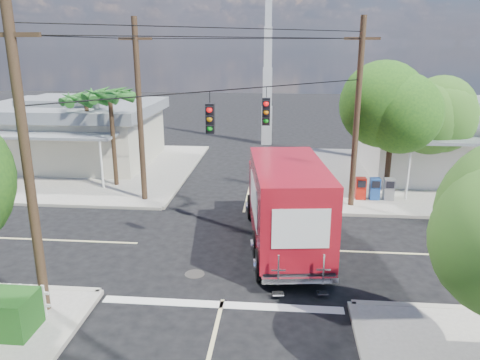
# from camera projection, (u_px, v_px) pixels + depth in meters

# --- Properties ---
(ground) EXTENTS (120.00, 120.00, 0.00)m
(ground) POSITION_uv_depth(u_px,v_px,m) (235.00, 247.00, 18.60)
(ground) COLOR black
(ground) RESTS_ON ground
(sidewalk_ne) EXTENTS (14.12, 14.12, 0.14)m
(sidewalk_ne) POSITION_uv_depth(u_px,v_px,m) (434.00, 177.00, 28.03)
(sidewalk_ne) COLOR gray
(sidewalk_ne) RESTS_ON ground
(sidewalk_nw) EXTENTS (14.12, 14.12, 0.14)m
(sidewalk_nw) POSITION_uv_depth(u_px,v_px,m) (84.00, 169.00, 29.92)
(sidewalk_nw) COLOR gray
(sidewalk_nw) RESTS_ON ground
(road_markings) EXTENTS (32.00, 32.00, 0.01)m
(road_markings) POSITION_uv_depth(u_px,v_px,m) (231.00, 264.00, 17.19)
(road_markings) COLOR beige
(road_markings) RESTS_ON ground
(building_ne) EXTENTS (11.80, 10.20, 4.50)m
(building_ne) POSITION_uv_depth(u_px,v_px,m) (460.00, 137.00, 28.29)
(building_ne) COLOR silver
(building_ne) RESTS_ON sidewalk_ne
(building_nw) EXTENTS (10.80, 10.20, 4.30)m
(building_nw) POSITION_uv_depth(u_px,v_px,m) (74.00, 131.00, 30.93)
(building_nw) COLOR beige
(building_nw) RESTS_ON sidewalk_nw
(radio_tower) EXTENTS (0.80, 0.80, 17.00)m
(radio_tower) POSITION_uv_depth(u_px,v_px,m) (268.00, 72.00, 36.08)
(radio_tower) COLOR silver
(radio_tower) RESTS_ON ground
(tree_ne_front) EXTENTS (4.21, 4.14, 6.66)m
(tree_ne_front) POSITION_uv_depth(u_px,v_px,m) (394.00, 107.00, 23.09)
(tree_ne_front) COLOR #422D1C
(tree_ne_front) RESTS_ON sidewalk_ne
(tree_ne_back) EXTENTS (3.77, 3.66, 5.82)m
(tree_ne_back) POSITION_uv_depth(u_px,v_px,m) (433.00, 113.00, 25.13)
(tree_ne_back) COLOR #422D1C
(tree_ne_back) RESTS_ON sidewalk_ne
(palm_nw_front) EXTENTS (3.01, 3.08, 5.59)m
(palm_nw_front) POSITION_uv_depth(u_px,v_px,m) (110.00, 97.00, 25.00)
(palm_nw_front) COLOR #422D1C
(palm_nw_front) RESTS_ON sidewalk_nw
(palm_nw_back) EXTENTS (3.01, 3.08, 5.19)m
(palm_nw_back) POSITION_uv_depth(u_px,v_px,m) (86.00, 100.00, 26.72)
(palm_nw_back) COLOR #422D1C
(palm_nw_back) RESTS_ON sidewalk_nw
(utility_poles) EXTENTS (12.00, 10.68, 9.00)m
(utility_poles) POSITION_uv_depth(u_px,v_px,m) (200.00, 123.00, 18.96)
(utility_poles) COLOR #473321
(utility_poles) RESTS_ON ground
(vending_boxes) EXTENTS (1.90, 0.50, 1.10)m
(vending_boxes) POSITION_uv_depth(u_px,v_px,m) (375.00, 189.00, 23.76)
(vending_boxes) COLOR red
(vending_boxes) RESTS_ON sidewalk_ne
(delivery_truck) EXTENTS (3.51, 8.45, 3.56)m
(delivery_truck) POSITION_uv_depth(u_px,v_px,m) (286.00, 203.00, 18.24)
(delivery_truck) COLOR black
(delivery_truck) RESTS_ON ground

